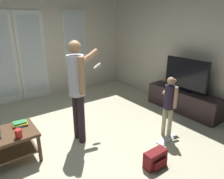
{
  "coord_description": "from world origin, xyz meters",
  "views": [
    {
      "loc": [
        -1.07,
        -2.46,
        1.91
      ],
      "look_at": [
        0.82,
        0.09,
        0.81
      ],
      "focal_mm": 32.31,
      "sensor_mm": 36.0,
      "label": 1
    }
  ],
  "objects_px": {
    "person_child": "(169,102)",
    "backpack": "(156,159)",
    "cup_near_edge": "(18,133)",
    "book_stack": "(20,124)",
    "flat_screen_tv": "(186,75)",
    "loose_keyboard": "(167,139)",
    "person_adult": "(78,84)",
    "tv_stand": "(183,101)"
  },
  "relations": [
    {
      "from": "loose_keyboard",
      "to": "book_stack",
      "type": "bearing_deg",
      "value": 151.33
    },
    {
      "from": "person_adult",
      "to": "tv_stand",
      "type": "bearing_deg",
      "value": -8.2
    },
    {
      "from": "tv_stand",
      "to": "person_child",
      "type": "distance_m",
      "value": 1.23
    },
    {
      "from": "tv_stand",
      "to": "loose_keyboard",
      "type": "relative_size",
      "value": 3.61
    },
    {
      "from": "flat_screen_tv",
      "to": "loose_keyboard",
      "type": "relative_size",
      "value": 2.19
    },
    {
      "from": "person_child",
      "to": "loose_keyboard",
      "type": "height_order",
      "value": "person_child"
    },
    {
      "from": "cup_near_edge",
      "to": "book_stack",
      "type": "relative_size",
      "value": 0.53
    },
    {
      "from": "person_child",
      "to": "cup_near_edge",
      "type": "height_order",
      "value": "person_child"
    },
    {
      "from": "flat_screen_tv",
      "to": "person_child",
      "type": "distance_m",
      "value": 1.18
    },
    {
      "from": "person_adult",
      "to": "backpack",
      "type": "bearing_deg",
      "value": -67.5
    },
    {
      "from": "loose_keyboard",
      "to": "person_adult",
      "type": "bearing_deg",
      "value": 142.44
    },
    {
      "from": "person_adult",
      "to": "cup_near_edge",
      "type": "bearing_deg",
      "value": -173.28
    },
    {
      "from": "person_adult",
      "to": "person_child",
      "type": "xyz_separation_m",
      "value": [
        1.25,
        -0.78,
        -0.35
      ]
    },
    {
      "from": "loose_keyboard",
      "to": "book_stack",
      "type": "height_order",
      "value": "book_stack"
    },
    {
      "from": "flat_screen_tv",
      "to": "cup_near_edge",
      "type": "height_order",
      "value": "flat_screen_tv"
    },
    {
      "from": "flat_screen_tv",
      "to": "person_adult",
      "type": "relative_size",
      "value": 0.61
    },
    {
      "from": "flat_screen_tv",
      "to": "person_child",
      "type": "bearing_deg",
      "value": -157.31
    },
    {
      "from": "flat_screen_tv",
      "to": "cup_near_edge",
      "type": "relative_size",
      "value": 8.53
    },
    {
      "from": "flat_screen_tv",
      "to": "backpack",
      "type": "height_order",
      "value": "flat_screen_tv"
    },
    {
      "from": "flat_screen_tv",
      "to": "loose_keyboard",
      "type": "bearing_deg",
      "value": -154.77
    },
    {
      "from": "tv_stand",
      "to": "person_child",
      "type": "xyz_separation_m",
      "value": [
        -1.08,
        -0.45,
        0.4
      ]
    },
    {
      "from": "person_adult",
      "to": "loose_keyboard",
      "type": "distance_m",
      "value": 1.75
    },
    {
      "from": "flat_screen_tv",
      "to": "cup_near_edge",
      "type": "xyz_separation_m",
      "value": [
        -3.28,
        0.22,
        -0.32
      ]
    },
    {
      "from": "backpack",
      "to": "loose_keyboard",
      "type": "bearing_deg",
      "value": 26.4
    },
    {
      "from": "tv_stand",
      "to": "person_child",
      "type": "bearing_deg",
      "value": -157.51
    },
    {
      "from": "backpack",
      "to": "cup_near_edge",
      "type": "bearing_deg",
      "value": 142.88
    },
    {
      "from": "flat_screen_tv",
      "to": "book_stack",
      "type": "height_order",
      "value": "flat_screen_tv"
    },
    {
      "from": "person_adult",
      "to": "cup_near_edge",
      "type": "height_order",
      "value": "person_adult"
    },
    {
      "from": "person_adult",
      "to": "loose_keyboard",
      "type": "bearing_deg",
      "value": -37.56
    },
    {
      "from": "person_child",
      "to": "loose_keyboard",
      "type": "bearing_deg",
      "value": -133.67
    },
    {
      "from": "person_child",
      "to": "backpack",
      "type": "bearing_deg",
      "value": -150.35
    },
    {
      "from": "person_child",
      "to": "cup_near_edge",
      "type": "relative_size",
      "value": 9.1
    },
    {
      "from": "backpack",
      "to": "book_stack",
      "type": "distance_m",
      "value": 2.0
    },
    {
      "from": "cup_near_edge",
      "to": "book_stack",
      "type": "bearing_deg",
      "value": 74.11
    },
    {
      "from": "person_adult",
      "to": "backpack",
      "type": "height_order",
      "value": "person_adult"
    },
    {
      "from": "backpack",
      "to": "person_adult",
      "type": "bearing_deg",
      "value": 112.5
    },
    {
      "from": "flat_screen_tv",
      "to": "cup_near_edge",
      "type": "bearing_deg",
      "value": 176.16
    },
    {
      "from": "person_adult",
      "to": "person_child",
      "type": "relative_size",
      "value": 1.55
    },
    {
      "from": "person_child",
      "to": "loose_keyboard",
      "type": "relative_size",
      "value": 2.33
    },
    {
      "from": "cup_near_edge",
      "to": "backpack",
      "type": "bearing_deg",
      "value": -37.12
    },
    {
      "from": "backpack",
      "to": "cup_near_edge",
      "type": "xyz_separation_m",
      "value": [
        -1.45,
        1.1,
        0.39
      ]
    },
    {
      "from": "flat_screen_tv",
      "to": "person_adult",
      "type": "height_order",
      "value": "person_adult"
    }
  ]
}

